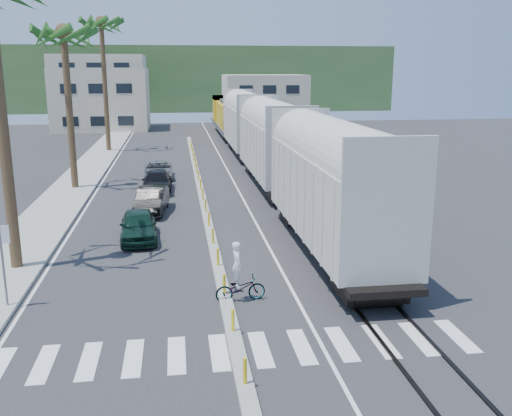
% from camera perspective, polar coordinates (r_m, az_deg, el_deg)
% --- Properties ---
extents(ground, '(140.00, 140.00, 0.00)m').
position_cam_1_polar(ground, '(18.59, -2.63, -11.24)').
color(ground, '#28282B').
rests_on(ground, ground).
extents(sidewalk, '(3.00, 90.00, 0.15)m').
position_cam_1_polar(sidewalk, '(43.07, -17.25, 2.72)').
color(sidewalk, gray).
rests_on(sidewalk, ground).
extents(rails, '(1.56, 100.00, 0.06)m').
position_cam_1_polar(rails, '(45.92, 0.24, 3.94)').
color(rails, black).
rests_on(rails, ground).
extents(median, '(0.45, 60.00, 0.85)m').
position_cam_1_polar(median, '(37.58, -5.55, 1.76)').
color(median, gray).
rests_on(median, ground).
extents(crosswalk, '(14.00, 2.20, 0.01)m').
position_cam_1_polar(crosswalk, '(16.80, -1.96, -14.08)').
color(crosswalk, silver).
rests_on(crosswalk, ground).
extents(lane_markings, '(9.42, 90.00, 0.01)m').
position_cam_1_polar(lane_markings, '(42.52, -8.76, 2.95)').
color(lane_markings, silver).
rests_on(lane_markings, ground).
extents(freight_train, '(3.00, 60.94, 5.85)m').
position_cam_1_polar(freight_train, '(44.52, 0.43, 7.36)').
color(freight_train, '#B7B4A7').
rests_on(freight_train, ground).
extents(palm_trees, '(3.50, 37.20, 13.75)m').
position_cam_1_polar(palm_trees, '(40.13, -18.31, 17.31)').
color(palm_trees, brown).
rests_on(palm_trees, ground).
extents(street_sign, '(0.60, 0.08, 3.00)m').
position_cam_1_polar(street_sign, '(20.51, -24.08, -4.14)').
color(street_sign, slate).
rests_on(street_sign, ground).
extents(buildings, '(38.00, 27.00, 10.00)m').
position_cam_1_polar(buildings, '(88.64, -11.43, 11.22)').
color(buildings, '#B8AB92').
rests_on(buildings, ground).
extents(hillside, '(80.00, 20.00, 12.00)m').
position_cam_1_polar(hillside, '(116.81, -7.49, 12.72)').
color(hillside, '#385628').
rests_on(hillside, ground).
extents(car_lead, '(2.15, 4.34, 1.41)m').
position_cam_1_polar(car_lead, '(27.31, -11.68, -1.71)').
color(car_lead, black).
rests_on(car_lead, ground).
extents(car_second, '(2.40, 4.62, 1.42)m').
position_cam_1_polar(car_second, '(32.38, -10.39, 0.78)').
color(car_second, black).
rests_on(car_second, ground).
extents(car_third, '(2.07, 4.71, 1.35)m').
position_cam_1_polar(car_third, '(37.82, -9.88, 2.60)').
color(car_third, black).
rests_on(car_third, ground).
extents(car_rear, '(2.33, 4.53, 1.22)m').
position_cam_1_polar(car_rear, '(42.57, -9.74, 3.75)').
color(car_rear, '#929496').
rests_on(car_rear, ground).
extents(cyclist, '(0.98, 1.88, 2.15)m').
position_cam_1_polar(cyclist, '(19.84, -1.65, -7.43)').
color(cyclist, '#9EA0A5').
rests_on(cyclist, ground).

